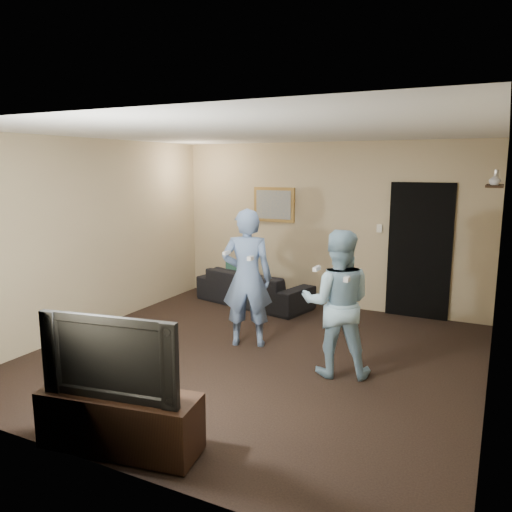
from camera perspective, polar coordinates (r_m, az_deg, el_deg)
The scene contains 19 objects.
ground at distance 6.07m, azimuth 0.00°, elevation -11.32°, with size 5.00×5.00×0.00m, color black.
ceiling at distance 5.65m, azimuth 0.00°, elevation 13.99°, with size 5.00×5.00×0.04m, color silver.
wall_back at distance 8.01m, azimuth 8.02°, elevation 3.49°, with size 5.00×0.04×2.60m, color tan.
wall_front at distance 3.70m, azimuth -17.59°, elevation -4.85°, with size 5.00×0.04×2.60m, color tan.
wall_left at distance 7.18m, azimuth -18.16°, elevation 2.29°, with size 0.04×5.00×2.60m, color tan.
wall_right at distance 5.14m, azimuth 25.83°, elevation -1.25°, with size 0.04×5.00×2.60m, color tan.
sofa at distance 8.14m, azimuth -0.23°, elevation -3.60°, with size 1.92×0.75×0.56m, color black.
throw_pillow at distance 8.23m, azimuth -2.12°, elevation -2.02°, with size 0.39×0.12×0.39m, color #17463B.
painting_frame at distance 8.29m, azimuth 2.08°, elevation 5.89°, with size 0.72×0.05×0.57m, color olive.
painting_canvas at distance 8.26m, azimuth 2.01°, elevation 5.88°, with size 0.62×0.01×0.47m, color slate.
doorway at distance 7.70m, azimuth 18.18°, elevation 0.54°, with size 0.90×0.06×2.00m, color black.
light_switch at distance 7.76m, azimuth 13.93°, elevation 3.07°, with size 0.08×0.02×0.12m, color silver.
wall_shelf at distance 6.86m, azimuth 25.64°, elevation 7.24°, with size 0.20×0.60×0.03m, color black.
shelf_vase at distance 6.61m, azimuth 25.65°, elevation 7.89°, with size 0.13×0.13×0.14m, color #B3B3B8.
shelf_figurine at distance 7.11m, azimuth 25.75°, elevation 8.15°, with size 0.06×0.06×0.18m, color #B7B7BB.
tv_console at distance 4.29m, azimuth -15.26°, elevation -17.68°, with size 1.29×0.41×0.46m, color black.
television at distance 4.06m, azimuth -15.64°, elevation -10.66°, with size 1.15×0.15×0.66m, color black.
wii_player_left at distance 6.19m, azimuth -1.03°, elevation -2.52°, with size 0.74×0.61×1.73m.
wii_player_right at distance 5.41m, azimuth 9.25°, elevation -5.34°, with size 0.91×0.80×1.58m.
Camera 1 is at (2.52, -5.05, 2.24)m, focal length 35.00 mm.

